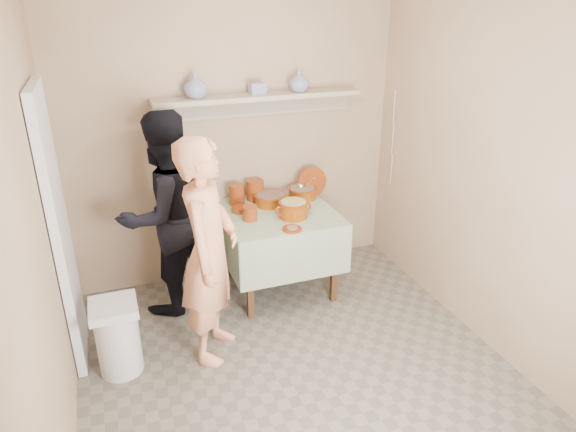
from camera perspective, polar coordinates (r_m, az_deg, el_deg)
name	(u,v)px	position (r m, az deg, el deg)	size (l,w,h in m)	color
ground	(305,383)	(3.79, 1.86, -18.05)	(3.50, 3.50, 0.00)	#675E51
tile_panel	(60,230)	(3.89, -23.97, -1.48)	(0.06, 0.70, 2.00)	silver
plate_stack_a	(237,194)	(4.62, -5.71, 2.40)	(0.14, 0.14, 0.18)	maroon
plate_stack_b	(255,190)	(4.70, -3.67, 2.89)	(0.16, 0.16, 0.19)	maroon
bowl_stack	(250,213)	(4.29, -4.26, 0.31)	(0.12, 0.12, 0.12)	maroon
empty_bowl	(240,209)	(4.48, -5.32, 0.77)	(0.16, 0.16, 0.05)	maroon
propped_lid	(312,182)	(4.82, 2.70, 3.76)	(0.29, 0.29, 0.02)	maroon
vase_right	(299,81)	(4.58, 1.24, 14.75)	(0.17, 0.17, 0.18)	navy
vase_left	(196,85)	(4.36, -10.24, 14.09)	(0.20, 0.20, 0.20)	navy
ceramic_box	(257,89)	(4.48, -3.42, 13.95)	(0.13, 0.10, 0.10)	navy
person_cook	(209,252)	(3.66, -8.74, -4.01)	(0.61, 0.40, 1.68)	#DF8C60
person_helper	(166,215)	(4.29, -13.42, 0.12)	(0.83, 0.65, 1.71)	black
room_shell	(308,164)	(2.97, 2.27, 5.84)	(3.04, 3.54, 2.62)	tan
serving_table	(278,224)	(4.52, -1.12, -0.87)	(0.97, 0.97, 0.76)	#4C2D16
cazuela_meat_a	(270,198)	(4.60, -1.97, 1.96)	(0.30, 0.30, 0.10)	#6D2903
cazuela_meat_b	(303,192)	(4.76, 1.63, 2.73)	(0.28, 0.28, 0.10)	#6D2903
ladle	(301,186)	(4.75, 1.48, 3.33)	(0.08, 0.26, 0.19)	silver
cazuela_rice	(293,208)	(4.33, 0.60, 0.91)	(0.33, 0.25, 0.14)	#6D2903
front_plate	(292,229)	(4.12, 0.45, -1.43)	(0.16, 0.16, 0.03)	maroon
wall_shelf	(257,99)	(4.53, -3.41, 12.86)	(1.80, 0.25, 0.21)	tan
trash_bin	(118,337)	(3.91, -18.39, -12.67)	(0.32, 0.32, 0.56)	silver
electrical_cord	(393,139)	(4.99, 11.56, 8.43)	(0.01, 0.05, 0.90)	silver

